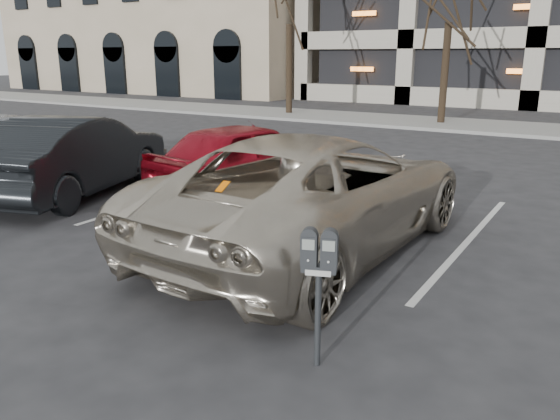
% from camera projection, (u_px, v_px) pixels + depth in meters
% --- Properties ---
extents(ground, '(140.00, 140.00, 0.00)m').
position_uv_depth(ground, '(311.00, 272.00, 6.95)').
color(ground, '#28282B').
rests_on(ground, ground).
extents(sidewalk, '(80.00, 4.00, 0.12)m').
position_uv_depth(sidewalk, '(522.00, 129.00, 19.98)').
color(sidewalk, gray).
rests_on(sidewalk, ground).
extents(stall_lines, '(16.90, 5.20, 0.00)m').
position_uv_depth(stall_lines, '(304.00, 213.00, 9.54)').
color(stall_lines, silver).
rests_on(stall_lines, ground).
extents(parking_meter, '(0.34, 0.22, 1.25)m').
position_uv_depth(parking_meter, '(319.00, 264.00, 4.62)').
color(parking_meter, black).
rests_on(parking_meter, ground).
extents(suv_silver, '(2.91, 5.98, 1.65)m').
position_uv_depth(suv_silver, '(315.00, 191.00, 7.67)').
color(suv_silver, '#BFB5A3').
rests_on(suv_silver, ground).
extents(car_red, '(2.28, 4.45, 1.45)m').
position_uv_depth(car_red, '(247.00, 157.00, 10.76)').
color(car_red, maroon).
rests_on(car_red, ground).
extents(car_dark, '(3.01, 4.99, 1.55)m').
position_uv_depth(car_dark, '(75.00, 155.00, 10.69)').
color(car_dark, black).
rests_on(car_dark, ground).
extents(car_silver, '(3.01, 5.22, 1.42)m').
position_uv_depth(car_silver, '(8.00, 146.00, 12.23)').
color(car_silver, '#9C9EA4').
rests_on(car_silver, ground).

